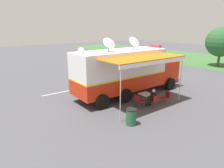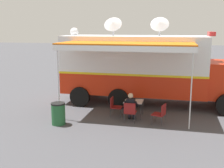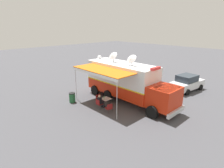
# 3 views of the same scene
# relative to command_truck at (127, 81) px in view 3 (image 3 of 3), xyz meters

# --- Properties ---
(ground_plane) EXTENTS (100.00, 100.00, 0.00)m
(ground_plane) POSITION_rel_command_truck_xyz_m (-0.04, -0.75, -1.95)
(ground_plane) COLOR #47474C
(lot_stripe) EXTENTS (0.16, 4.80, 0.01)m
(lot_stripe) POSITION_rel_command_truck_xyz_m (-3.70, -3.14, -1.94)
(lot_stripe) COLOR silver
(lot_stripe) RESTS_ON ground
(command_truck) EXTENTS (4.90, 9.51, 4.53)m
(command_truck) POSITION_rel_command_truck_xyz_m (0.00, 0.00, 0.00)
(command_truck) COLOR red
(command_truck) RESTS_ON ground
(folding_table) EXTENTS (0.81, 0.81, 0.73)m
(folding_table) POSITION_rel_command_truck_xyz_m (2.30, -0.40, -1.27)
(folding_table) COLOR silver
(folding_table) RESTS_ON ground
(water_bottle) EXTENTS (0.07, 0.07, 0.22)m
(water_bottle) POSITION_rel_command_truck_xyz_m (2.39, -0.54, -1.11)
(water_bottle) COLOR #3F9959
(water_bottle) RESTS_ON folding_table
(folding_chair_at_table) EXTENTS (0.48, 0.48, 0.87)m
(folding_chair_at_table) POSITION_rel_command_truck_xyz_m (3.10, -0.44, -1.43)
(folding_chair_at_table) COLOR maroon
(folding_chair_at_table) RESTS_ON ground
(folding_chair_beside_table) EXTENTS (0.48, 0.48, 0.87)m
(folding_chair_beside_table) POSITION_rel_command_truck_xyz_m (2.40, -1.25, -1.43)
(folding_chair_beside_table) COLOR maroon
(folding_chair_beside_table) RESTS_ON ground
(folding_chair_spare_by_truck) EXTENTS (0.60, 0.60, 0.87)m
(folding_chair_spare_by_truck) POSITION_rel_command_truck_xyz_m (3.07, 0.83, -1.43)
(folding_chair_spare_by_truck) COLOR maroon
(folding_chair_spare_by_truck) RESTS_ON ground
(seated_responder) EXTENTS (0.66, 0.55, 1.25)m
(seated_responder) POSITION_rel_command_truck_xyz_m (2.91, -0.44, -1.30)
(seated_responder) COLOR black
(seated_responder) RESTS_ON ground
(trash_bin) EXTENTS (0.57, 0.57, 0.91)m
(trash_bin) POSITION_rel_command_truck_xyz_m (3.93, -3.28, -1.49)
(trash_bin) COLOR #235B33
(trash_bin) RESTS_ON ground
(car_behind_truck) EXTENTS (4.39, 2.40, 1.76)m
(car_behind_truck) POSITION_rel_command_truck_xyz_m (-6.93, 2.68, -1.07)
(car_behind_truck) COLOR silver
(car_behind_truck) RESTS_ON ground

